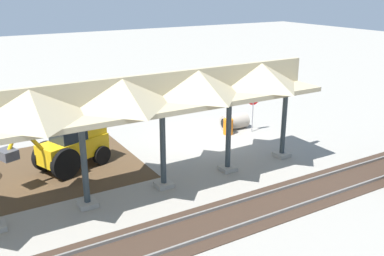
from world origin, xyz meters
TOP-DOWN VIEW (x-y plane):
  - ground_plane at (0.00, 0.00)m, footprint 120.00×120.00m
  - dirt_work_zone at (9.63, -0.14)m, footprint 10.00×7.00m
  - platform_canopy at (8.27, 4.23)m, footprint 21.06×3.20m
  - rail_tracks at (0.00, 7.80)m, footprint 60.00×2.58m
  - stop_sign at (-2.76, 0.46)m, footprint 0.75×0.20m
  - backhoe at (7.76, 0.35)m, footprint 5.08×2.89m
  - concrete_pipe at (-2.21, -0.51)m, footprint 1.61×0.94m
  - traffic_barrel at (-1.31, 0.09)m, footprint 0.56×0.56m

SIDE VIEW (x-z plane):
  - ground_plane at x=0.00m, z-range 0.00..0.00m
  - dirt_work_zone at x=9.63m, z-range 0.00..0.01m
  - rail_tracks at x=0.00m, z-range -0.05..0.10m
  - concrete_pipe at x=-2.21m, z-range 0.00..0.89m
  - traffic_barrel at x=-1.31m, z-range 0.00..0.90m
  - backhoe at x=7.76m, z-range -0.14..2.68m
  - stop_sign at x=-2.76m, z-range 0.53..2.91m
  - platform_canopy at x=8.27m, z-range 1.72..6.62m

